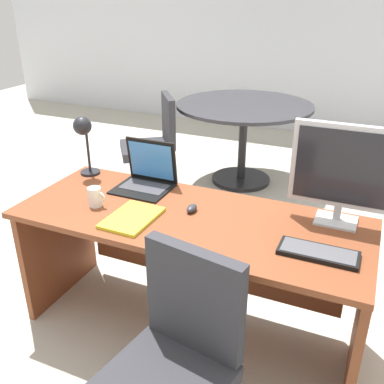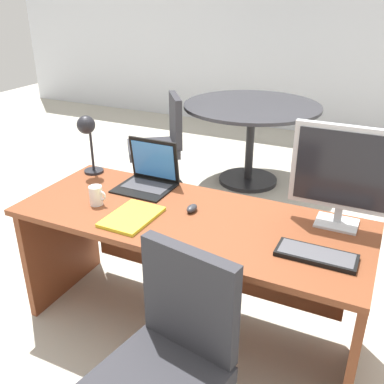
% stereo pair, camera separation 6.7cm
% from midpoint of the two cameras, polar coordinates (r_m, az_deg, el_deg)
% --- Properties ---
extents(ground, '(12.00, 12.00, 0.00)m').
position_cam_midpoint_polar(ground, '(3.82, 10.09, -3.22)').
color(ground, '#B7B2A3').
extents(back_wall, '(10.00, 0.10, 2.80)m').
position_cam_midpoint_polar(back_wall, '(6.01, 18.85, 20.14)').
color(back_wall, silver).
rests_on(back_wall, ground).
extents(desk, '(1.81, 0.72, 0.73)m').
position_cam_midpoint_polar(desk, '(2.37, 0.99, -7.25)').
color(desk, brown).
rests_on(desk, ground).
extents(monitor, '(0.49, 0.16, 0.50)m').
position_cam_midpoint_polar(monitor, '(2.16, 20.15, 2.52)').
color(monitor, '#B7BABF').
rests_on(monitor, desk).
extents(laptop, '(0.31, 0.28, 0.27)m').
position_cam_midpoint_polar(laptop, '(2.55, -4.75, 2.63)').
color(laptop, black).
rests_on(laptop, desk).
extents(keyboard, '(0.34, 0.14, 0.02)m').
position_cam_midpoint_polar(keyboard, '(1.98, 16.85, -7.89)').
color(keyboard, black).
rests_on(keyboard, desk).
extents(mouse, '(0.05, 0.08, 0.04)m').
position_cam_midpoint_polar(mouse, '(2.26, 0.83, -2.15)').
color(mouse, '#2D2D33').
rests_on(mouse, desk).
extents(desk_lamp, '(0.12, 0.14, 0.37)m').
position_cam_midpoint_polar(desk_lamp, '(2.71, -12.81, 7.59)').
color(desk_lamp, black).
rests_on(desk_lamp, desk).
extents(book, '(0.22, 0.32, 0.02)m').
position_cam_midpoint_polar(book, '(2.21, -6.99, -3.24)').
color(book, yellow).
rests_on(book, desk).
extents(coffee_mug, '(0.10, 0.07, 0.11)m').
position_cam_midpoint_polar(coffee_mug, '(2.37, -11.59, -0.45)').
color(coffee_mug, white).
rests_on(coffee_mug, desk).
extents(office_chair, '(0.56, 0.56, 0.89)m').
position_cam_midpoint_polar(office_chair, '(1.91, -2.25, -23.37)').
color(office_chair, black).
rests_on(office_chair, ground).
extents(meeting_table, '(1.30, 1.30, 0.79)m').
position_cam_midpoint_polar(meeting_table, '(4.28, 8.15, 8.78)').
color(meeting_table, black).
rests_on(meeting_table, ground).
extents(meeting_chair_near, '(0.65, 0.64, 0.91)m').
position_cam_midpoint_polar(meeting_chair_near, '(4.17, -3.78, 5.13)').
color(meeting_chair_near, black).
rests_on(meeting_chair_near, ground).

